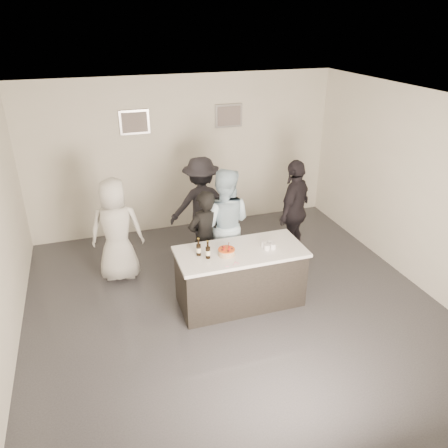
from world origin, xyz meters
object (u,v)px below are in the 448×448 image
Objects in this scene: beer_bottle_b at (208,250)px; person_guest_left at (116,230)px; person_guest_back at (201,205)px; bar_counter at (240,277)px; cake at (227,252)px; person_main_blue at (224,224)px; beer_bottle_a at (199,247)px; person_guest_right at (294,210)px; person_main_black at (205,238)px.

beer_bottle_b is 1.78m from person_guest_left.
person_guest_left is 0.98× the size of person_guest_back.
cake reaches higher than bar_counter.
beer_bottle_b is 0.14× the size of person_main_blue.
person_guest_right reaches higher than beer_bottle_a.
person_guest_back is at bearing 73.50° from beer_bottle_a.
beer_bottle_b is (-0.27, -0.01, 0.09)m from cake.
beer_bottle_a is 0.15× the size of person_guest_back.
person_guest_left is (-1.13, 1.37, -0.17)m from beer_bottle_b.
beer_bottle_b is 2.17m from person_guest_right.
person_main_black is 0.88× the size of person_guest_right.
person_guest_back reaches higher than beer_bottle_a.
person_main_blue is (0.02, 0.85, 0.48)m from bar_counter.
beer_bottle_b is 0.16× the size of person_main_black.
person_main_blue reaches higher than person_main_black.
bar_counter is 0.84m from beer_bottle_a.
person_main_black reaches higher than cake.
cake is 0.79m from person_main_black.
beer_bottle_a reaches higher than cake.
cake is 0.92× the size of beer_bottle_a.
person_guest_right is 1.65m from person_guest_back.
beer_bottle_a is 0.14× the size of person_main_blue.
beer_bottle_a is 0.14× the size of person_guest_right.
person_guest_back reaches higher than cake.
person_guest_right reaches higher than person_guest_left.
beer_bottle_a is (-0.61, 0.05, 0.58)m from bar_counter.
person_guest_left is 1.63m from person_guest_back.
person_guest_back reaches higher than bar_counter.
person_guest_back is (0.15, 1.88, -0.06)m from cake.
person_main_black is 1.13m from person_guest_back.
person_main_blue is 1.72m from person_guest_left.
person_guest_right is at bearing -147.99° from person_main_blue.
bar_counter is 0.98m from person_main_blue.
beer_bottle_b is 0.83m from person_main_black.
person_guest_left is at bearing -39.59° from person_main_black.
person_main_blue is at bearing 74.19° from cake.
cake is 0.13× the size of person_guest_right.
person_guest_back is (0.25, 1.10, 0.09)m from person_main_black.
beer_bottle_b is 0.14× the size of person_guest_right.
person_guest_back is (-0.09, 1.82, 0.43)m from bar_counter.
beer_bottle_a is 1.85m from person_guest_back.
person_guest_right is at bearing 152.15° from person_guest_back.
person_guest_left is (-1.63, 1.30, 0.41)m from bar_counter.
person_main_black reaches higher than bar_counter.
beer_bottle_b is at bearing 84.06° from person_main_blue.
cake is at bearing -6.84° from person_guest_right.
person_guest_left reaches higher than bar_counter.
person_guest_right is (1.36, 1.04, 0.46)m from bar_counter.
bar_counter is 1.00× the size of person_main_blue.
bar_counter is at bearing 93.23° from person_guest_back.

